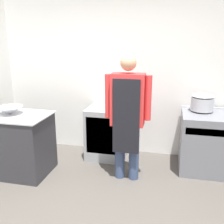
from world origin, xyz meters
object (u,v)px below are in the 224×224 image
(mixing_bowl, at_px, (10,110))
(stock_pot, at_px, (202,102))
(stove, at_px, (216,143))
(fridge_unit, at_px, (107,133))
(person_cook, at_px, (128,112))

(mixing_bowl, relative_size, stock_pot, 1.13)
(stove, xyz_separation_m, fridge_unit, (-1.70, 0.10, -0.01))
(stove, bearing_deg, person_cook, -156.86)
(stove, distance_m, mixing_bowl, 3.06)
(fridge_unit, xyz_separation_m, person_cook, (0.44, -0.64, 0.56))
(stove, height_order, fridge_unit, stove)
(stock_pot, bearing_deg, mixing_bowl, -163.35)
(stock_pot, bearing_deg, stove, -29.11)
(person_cook, height_order, mixing_bowl, person_cook)
(fridge_unit, height_order, person_cook, person_cook)
(stove, relative_size, mixing_bowl, 2.73)
(person_cook, relative_size, stock_pot, 5.19)
(person_cook, xyz_separation_m, stock_pot, (1.02, 0.66, 0.03))
(fridge_unit, relative_size, stock_pot, 2.54)
(stove, bearing_deg, stock_pot, 150.89)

